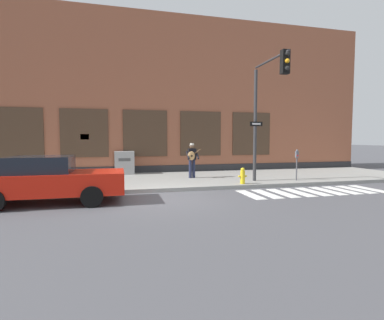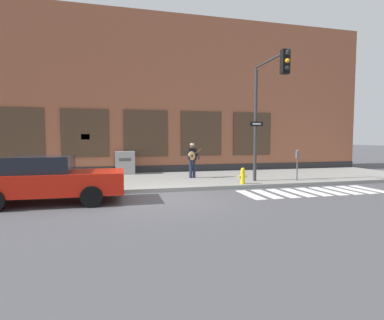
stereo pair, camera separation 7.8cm
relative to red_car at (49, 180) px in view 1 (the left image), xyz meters
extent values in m
plane|color=#4C4C51|center=(3.74, -0.15, -0.77)|extent=(160.00, 160.00, 0.00)
cube|color=gray|center=(3.74, 3.97, -0.69)|extent=(28.00, 5.73, 0.16)
cube|color=#99563D|center=(3.74, 8.83, 3.84)|extent=(28.00, 4.00, 9.23)
cube|color=#28282B|center=(3.74, 6.81, -0.50)|extent=(28.00, 0.04, 0.55)
cube|color=#473323|center=(-2.79, 6.80, 1.63)|extent=(2.48, 0.06, 2.61)
cube|color=black|center=(-2.79, 6.79, 1.63)|extent=(2.36, 0.03, 2.49)
cube|color=#473323|center=(0.48, 6.80, 1.63)|extent=(2.48, 0.06, 2.61)
cube|color=black|center=(0.48, 6.79, 1.63)|extent=(2.36, 0.03, 2.49)
cube|color=#473323|center=(3.74, 6.80, 1.63)|extent=(2.48, 0.06, 2.61)
cube|color=black|center=(3.74, 6.79, 1.63)|extent=(2.36, 0.03, 2.49)
cube|color=#473323|center=(7.00, 6.80, 1.63)|extent=(2.48, 0.06, 2.61)
cube|color=black|center=(7.00, 6.79, 1.63)|extent=(2.36, 0.03, 2.49)
cube|color=#473323|center=(10.27, 6.80, 1.63)|extent=(2.48, 0.06, 2.61)
cube|color=black|center=(10.27, 6.79, 1.63)|extent=(2.36, 0.03, 2.49)
cube|color=yellow|center=(0.48, 6.78, 1.43)|extent=(0.44, 0.02, 0.30)
cube|color=silver|center=(6.93, -0.20, -0.76)|extent=(0.42, 1.90, 0.01)
cube|color=silver|center=(7.60, -0.20, -0.76)|extent=(0.42, 1.90, 0.01)
cube|color=silver|center=(8.27, -0.20, -0.76)|extent=(0.42, 1.90, 0.01)
cube|color=silver|center=(8.94, -0.20, -0.76)|extent=(0.42, 1.90, 0.01)
cube|color=silver|center=(9.61, -0.20, -0.76)|extent=(0.42, 1.90, 0.01)
cube|color=silver|center=(10.28, -0.20, -0.76)|extent=(0.42, 1.90, 0.01)
cube|color=silver|center=(10.95, -0.20, -0.76)|extent=(0.42, 1.90, 0.01)
cube|color=silver|center=(11.62, -0.20, -0.76)|extent=(0.42, 1.90, 0.01)
cube|color=silver|center=(12.29, -0.20, -0.76)|extent=(0.42, 1.90, 0.01)
cube|color=red|center=(0.05, 0.00, -0.10)|extent=(4.62, 1.88, 0.68)
cube|color=black|center=(-0.20, 0.00, 0.50)|extent=(1.85, 1.60, 0.52)
cube|color=silver|center=(2.32, 0.55, -0.03)|extent=(0.06, 0.24, 0.12)
cube|color=silver|center=(2.31, -0.59, -0.03)|extent=(0.06, 0.24, 0.12)
cylinder|color=black|center=(1.40, 0.86, -0.44)|extent=(0.66, 0.25, 0.66)
cylinder|color=black|center=(1.38, -0.89, -0.44)|extent=(0.66, 0.25, 0.66)
cylinder|color=black|center=(-1.27, 0.89, -0.44)|extent=(0.66, 0.25, 0.66)
cylinder|color=#1E233D|center=(5.82, 3.92, -0.17)|extent=(0.15, 0.15, 0.89)
cylinder|color=#1E233D|center=(5.64, 3.89, -0.17)|extent=(0.15, 0.15, 0.89)
cube|color=black|center=(5.73, 3.91, 0.56)|extent=(0.39, 0.23, 0.56)
sphere|color=brown|center=(5.73, 3.91, 0.95)|extent=(0.22, 0.22, 0.22)
cylinder|color=beige|center=(5.73, 3.91, 1.01)|extent=(0.28, 0.28, 0.02)
cylinder|color=beige|center=(5.73, 3.91, 1.06)|extent=(0.18, 0.18, 0.09)
cylinder|color=black|center=(5.97, 3.82, 0.52)|extent=(0.11, 0.51, 0.39)
cylinder|color=black|center=(5.49, 3.81, 0.52)|extent=(0.11, 0.51, 0.39)
ellipsoid|color=tan|center=(5.66, 3.73, 0.49)|extent=(0.36, 0.13, 0.44)
cylinder|color=black|center=(5.66, 3.67, 0.49)|extent=(0.09, 0.01, 0.09)
cylinder|color=brown|center=(5.92, 3.72, 0.67)|extent=(0.47, 0.05, 0.34)
cylinder|color=#2D2D30|center=(8.27, 2.22, 1.90)|extent=(0.15, 0.15, 5.02)
cylinder|color=#2D2D30|center=(8.25, 0.86, 4.51)|extent=(0.12, 2.72, 0.09)
cube|color=black|center=(8.24, -0.23, 4.16)|extent=(0.30, 0.24, 0.88)
sphere|color=black|center=(8.24, -0.39, 4.42)|extent=(0.17, 0.17, 0.17)
sphere|color=orange|center=(8.24, -0.39, 4.16)|extent=(0.17, 0.17, 0.17)
sphere|color=black|center=(8.24, -0.39, 3.89)|extent=(0.17, 0.17, 0.17)
cube|color=black|center=(8.27, 2.11, 1.99)|extent=(0.60, 0.04, 0.20)
cube|color=white|center=(8.27, 2.09, 1.99)|extent=(0.40, 0.02, 0.07)
cylinder|color=#47474C|center=(10.21, 1.84, -0.09)|extent=(0.06, 0.06, 1.05)
cube|color=#565B66|center=(10.21, 1.84, 0.59)|extent=(0.13, 0.10, 0.30)
sphere|color=#565B66|center=(10.21, 1.84, 0.77)|extent=(0.11, 0.11, 0.11)
cube|color=red|center=(10.21, 1.79, 0.54)|extent=(0.09, 0.01, 0.07)
cube|color=#9E9E9E|center=(2.54, 6.38, 0.01)|extent=(1.05, 0.67, 1.25)
cube|color=#4C4C4C|center=(2.54, 6.04, 0.20)|extent=(0.63, 0.02, 0.16)
cylinder|color=gold|center=(7.34, 1.45, -0.34)|extent=(0.20, 0.20, 0.55)
sphere|color=gold|center=(7.34, 1.45, 0.00)|extent=(0.18, 0.18, 0.18)
cylinder|color=gold|center=(7.20, 1.45, -0.28)|extent=(0.10, 0.07, 0.07)
cylinder|color=gold|center=(7.48, 1.45, -0.28)|extent=(0.10, 0.07, 0.07)
camera|label=1|loc=(2.12, -10.34, 1.31)|focal=28.00mm
camera|label=2|loc=(2.19, -10.35, 1.31)|focal=28.00mm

